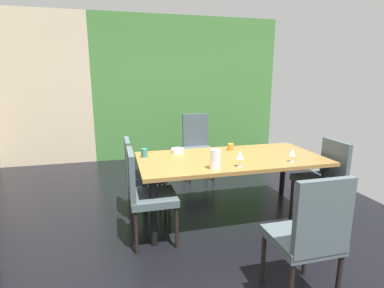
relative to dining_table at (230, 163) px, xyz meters
name	(u,v)px	position (x,y,z in m)	size (l,w,h in m)	color
ground_plane	(177,230)	(-0.67, -0.18, -0.66)	(5.42, 6.16, 0.02)	black
back_panel_interior	(40,90)	(-2.51, 2.85, 0.72)	(1.75, 0.10, 2.74)	#C7B598
garden_window_panel	(188,88)	(0.20, 2.85, 0.72)	(3.67, 0.10, 2.74)	#417837
dining_table	(230,163)	(0.00, 0.00, 0.00)	(2.09, 1.02, 0.72)	olive
chair_left_near	(145,191)	(-1.01, -0.33, -0.12)	(0.45, 0.44, 0.94)	#445054
chair_head_near	(309,234)	(0.01, -1.44, -0.10)	(0.44, 0.44, 0.99)	#445054
chair_right_near	(324,175)	(1.01, -0.33, -0.12)	(0.44, 0.44, 0.91)	#445054
chair_head_far	(197,143)	(0.01, 1.45, -0.09)	(0.44, 0.45, 1.02)	#445054
chair_left_far	(139,172)	(-1.01, 0.33, -0.12)	(0.45, 0.44, 0.91)	#445054
wine_glass_south	(240,155)	(-0.05, -0.36, 0.19)	(0.08, 0.08, 0.17)	silver
wine_glass_east	(292,152)	(0.56, -0.35, 0.17)	(0.07, 0.07, 0.15)	silver
serving_bowl_right	(178,151)	(-0.54, 0.34, 0.10)	(0.16, 0.16, 0.05)	silver
cup_front	(231,147)	(0.12, 0.31, 0.11)	(0.08, 0.08, 0.08)	#B68329
cup_center	(144,153)	(-0.95, 0.25, 0.12)	(0.07, 0.07, 0.10)	#33776C
pitcher_near_shelf	(215,159)	(-0.31, -0.38, 0.17)	(0.12, 0.11, 0.20)	white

